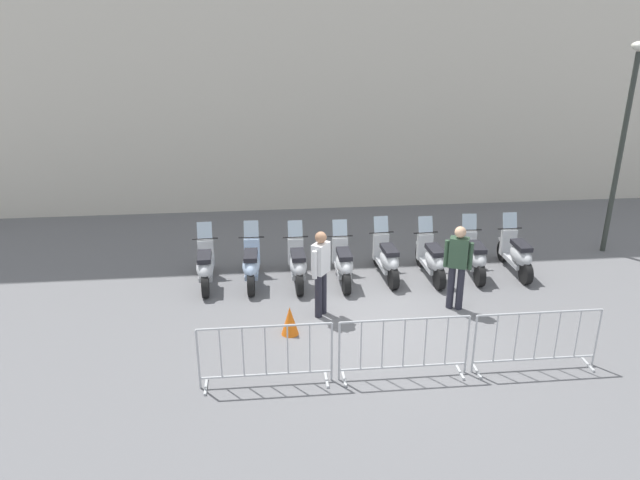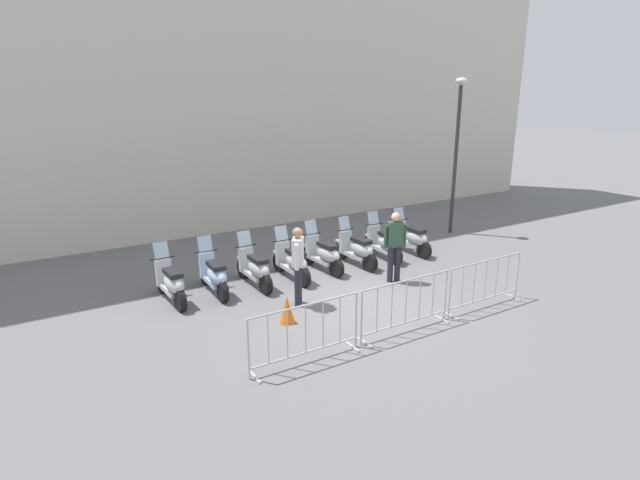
% 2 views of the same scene
% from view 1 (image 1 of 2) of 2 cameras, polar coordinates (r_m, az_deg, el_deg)
% --- Properties ---
extents(ground_plane, '(120.00, 120.00, 0.00)m').
position_cam_1_polar(ground_plane, '(11.83, 5.69, -7.62)').
color(ground_plane, slate).
extents(motorcycle_0, '(0.56, 1.73, 1.24)m').
position_cam_1_polar(motorcycle_0, '(13.24, -10.60, -2.40)').
color(motorcycle_0, black).
rests_on(motorcycle_0, ground).
extents(motorcycle_1, '(0.62, 1.72, 1.24)m').
position_cam_1_polar(motorcycle_1, '(13.17, -6.40, -2.28)').
color(motorcycle_1, black).
rests_on(motorcycle_1, ground).
extents(motorcycle_2, '(0.58, 1.73, 1.24)m').
position_cam_1_polar(motorcycle_2, '(13.11, -2.11, -2.26)').
color(motorcycle_2, black).
rests_on(motorcycle_2, ground).
extents(motorcycle_3, '(0.59, 1.72, 1.24)m').
position_cam_1_polar(motorcycle_3, '(13.16, 2.15, -2.17)').
color(motorcycle_3, black).
rests_on(motorcycle_3, ground).
extents(motorcycle_4, '(0.56, 1.72, 1.24)m').
position_cam_1_polar(motorcycle_4, '(13.44, 6.23, -1.77)').
color(motorcycle_4, black).
rests_on(motorcycle_4, ground).
extents(motorcycle_5, '(0.56, 1.73, 1.24)m').
position_cam_1_polar(motorcycle_5, '(13.57, 10.35, -1.76)').
color(motorcycle_5, black).
rests_on(motorcycle_5, ground).
extents(motorcycle_6, '(0.66, 1.72, 1.24)m').
position_cam_1_polar(motorcycle_6, '(13.93, 14.11, -1.46)').
color(motorcycle_6, black).
rests_on(motorcycle_6, ground).
extents(motorcycle_7, '(0.58, 1.72, 1.24)m').
position_cam_1_polar(motorcycle_7, '(14.28, 17.84, -1.29)').
color(motorcycle_7, black).
rests_on(motorcycle_7, ground).
extents(barrier_segment_0, '(2.11, 0.67, 1.07)m').
position_cam_1_polar(barrier_segment_0, '(9.82, -5.08, -10.68)').
color(barrier_segment_0, '#B2B5B7').
rests_on(barrier_segment_0, ground).
extents(barrier_segment_1, '(2.11, 0.67, 1.07)m').
position_cam_1_polar(barrier_segment_1, '(10.06, 7.80, -9.95)').
color(barrier_segment_1, '#B2B5B7').
rests_on(barrier_segment_1, ground).
extents(barrier_segment_2, '(2.11, 0.67, 1.07)m').
position_cam_1_polar(barrier_segment_2, '(10.76, 19.46, -8.85)').
color(barrier_segment_2, '#B2B5B7').
rests_on(barrier_segment_2, ground).
extents(street_lamp, '(0.36, 0.36, 4.89)m').
position_cam_1_polar(street_lamp, '(15.71, 26.50, 9.34)').
color(street_lamp, '#2D332D').
rests_on(street_lamp, ground).
extents(officer_near_row_end, '(0.49, 0.37, 1.73)m').
position_cam_1_polar(officer_near_row_end, '(12.15, 12.68, -2.09)').
color(officer_near_row_end, '#23232D').
rests_on(officer_near_row_end, ground).
extents(officer_mid_plaza, '(0.41, 0.43, 1.73)m').
position_cam_1_polar(officer_mid_plaza, '(11.61, 0.07, -2.69)').
color(officer_mid_plaza, '#23232D').
rests_on(officer_mid_plaza, ground).
extents(traffic_cone, '(0.32, 0.32, 0.55)m').
position_cam_1_polar(traffic_cone, '(11.28, -2.82, -7.50)').
color(traffic_cone, orange).
rests_on(traffic_cone, ground).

